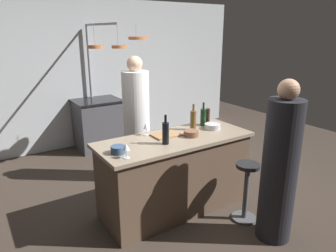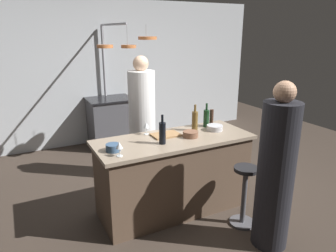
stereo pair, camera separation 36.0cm
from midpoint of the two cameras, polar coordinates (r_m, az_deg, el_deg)
ground_plane at (r=3.90m, az=-1.49°, el=-14.77°), size 9.00×9.00×0.00m
back_wall at (r=5.99m, az=-16.26°, el=9.13°), size 6.40×0.16×2.60m
kitchen_island at (r=3.69m, az=-1.54°, el=-8.78°), size 1.80×0.72×0.90m
stove_range at (r=5.79m, az=-14.37°, el=0.35°), size 0.80×0.64×0.89m
chef at (r=4.38m, az=-8.13°, el=0.30°), size 0.37×0.37×1.74m
bar_stool_right at (r=3.58m, az=11.28°, el=-11.32°), size 0.28×0.28×0.68m
guest_right at (r=3.20m, az=16.70°, el=-7.57°), size 0.35×0.35×1.65m
overhead_pot_rack at (r=5.09m, az=-12.95°, el=12.37°), size 0.91×1.36×2.17m
cutting_board at (r=3.58m, az=-3.19°, el=-1.68°), size 0.32×0.22×0.02m
pepper_mill at (r=3.99m, az=4.76°, el=1.70°), size 0.05×0.05×0.21m
wine_bottle_dark at (r=3.29m, az=-3.58°, el=-1.29°), size 0.07×0.07×0.32m
wine_bottle_red at (r=3.93m, az=3.85°, el=1.65°), size 0.07×0.07×0.30m
wine_bottle_amber at (r=3.76m, az=1.91°, el=1.10°), size 0.07×0.07×0.32m
wine_glass_near_right_guest at (r=2.98m, az=-11.11°, el=-3.97°), size 0.07×0.07×0.15m
wine_glass_by_chef at (r=3.59m, az=-6.87°, el=-0.11°), size 0.07×0.07×0.15m
mixing_bowl_steel at (r=3.84m, az=5.49°, el=-0.10°), size 0.19×0.19×0.06m
mixing_bowl_wooden at (r=3.55m, az=1.37°, el=-1.41°), size 0.17×0.17×0.07m
mixing_bowl_blue at (r=3.14m, az=-12.38°, el=-4.31°), size 0.15×0.15×0.07m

